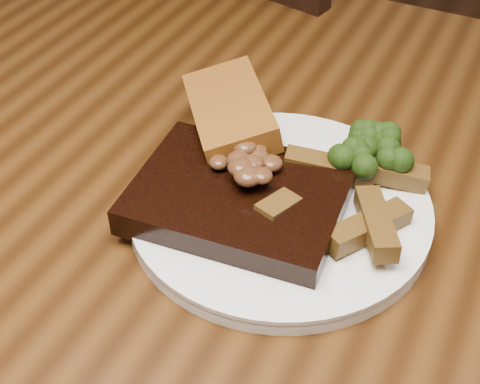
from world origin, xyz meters
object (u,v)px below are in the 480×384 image
object	(u,v)px
plate	(280,208)
garlic_bread	(230,129)
chair_far	(246,66)
steak	(239,198)
potato_wedges	(351,205)
dining_table	(239,275)

from	to	relation	value
plate	garlic_bread	world-z (taller)	garlic_bread
chair_far	steak	size ratio (longest dim) A/B	5.51
plate	potato_wedges	size ratio (longest dim) A/B	2.53
garlic_bread	potato_wedges	distance (m)	0.15
dining_table	potato_wedges	distance (m)	0.15
dining_table	potato_wedges	xyz separation A→B (m)	(0.10, 0.02, 0.12)
plate	steak	xyz separation A→B (m)	(-0.03, -0.02, 0.02)
chair_far	garlic_bread	bearing A→B (deg)	125.94
potato_wedges	steak	bearing A→B (deg)	-158.77
chair_far	potato_wedges	size ratio (longest dim) A/B	9.28
garlic_bread	chair_far	bearing A→B (deg)	165.49
plate	chair_far	bearing A→B (deg)	118.36
chair_far	potato_wedges	bearing A→B (deg)	135.44
dining_table	potato_wedges	bearing A→B (deg)	10.51
plate	garlic_bread	xyz separation A→B (m)	(-0.08, 0.06, 0.02)
garlic_bread	steak	bearing A→B (deg)	-7.70
garlic_bread	plate	bearing A→B (deg)	13.63
steak	garlic_bread	distance (m)	0.10
dining_table	plate	xyz separation A→B (m)	(0.04, 0.01, 0.10)
steak	potato_wedges	bearing A→B (deg)	16.16
plate	steak	bearing A→B (deg)	-142.15
steak	potato_wedges	size ratio (longest dim) A/B	1.68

